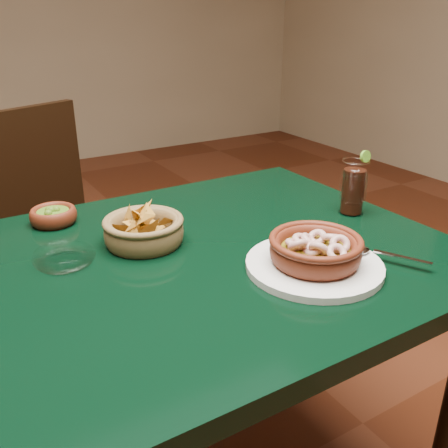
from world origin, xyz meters
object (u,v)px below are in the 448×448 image
chip_basket (144,230)px  cola_drink (353,187)px  dining_chair (59,245)px  dining_table (159,308)px  shrimp_plate (315,254)px

chip_basket → cola_drink: bearing=-11.4°
dining_chair → chip_basket: (0.05, -0.61, 0.27)m
dining_table → chip_basket: size_ratio=6.04×
chip_basket → cola_drink: cola_drink is taller
dining_table → cola_drink: 0.54m
dining_chair → chip_basket: size_ratio=4.68×
dining_chair → cola_drink: bearing=-52.3°
chip_basket → cola_drink: 0.50m
chip_basket → cola_drink: size_ratio=1.32×
shrimp_plate → cola_drink: size_ratio=2.06×
dining_table → shrimp_plate: size_ratio=3.88×
dining_chair → shrimp_plate: size_ratio=3.01×
dining_table → chip_basket: 0.16m
dining_table → cola_drink: size_ratio=7.98×
shrimp_plate → chip_basket: size_ratio=1.56×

